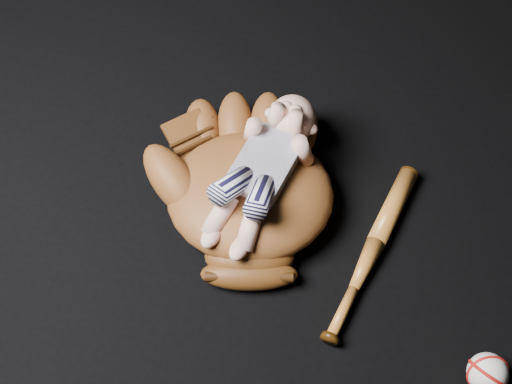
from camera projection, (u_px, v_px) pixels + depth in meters
The scene contains 4 objects.
baseball_glove at pixel (250, 190), 1.37m from camera, with size 0.40×0.46×0.14m, color #5D3014, non-canonical shape.
newborn_baby at pixel (259, 173), 1.33m from camera, with size 0.16×0.36×0.15m, color #E8AC96, non-canonical shape.
baseball_bat at pixel (371, 252), 1.36m from camera, with size 0.04×0.41×0.04m, color #B36522, non-canonical shape.
baseball at pixel (488, 373), 1.21m from camera, with size 0.07×0.07×0.07m, color white.
Camera 1 is at (0.22, -0.58, 1.23)m, focal length 50.00 mm.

